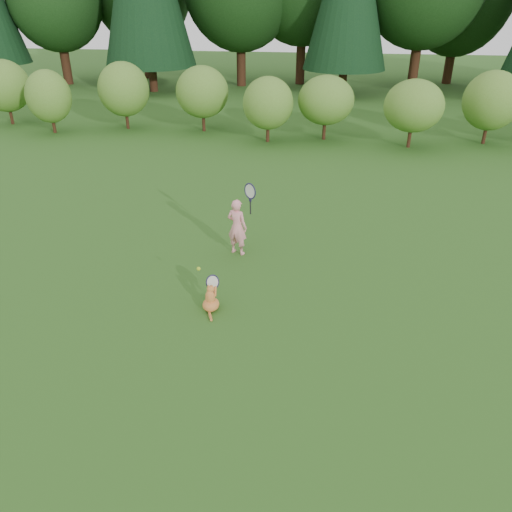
# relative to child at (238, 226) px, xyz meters

# --- Properties ---
(ground) EXTENTS (100.00, 100.00, 0.00)m
(ground) POSITION_rel_child_xyz_m (0.44, -2.21, -0.70)
(ground) COLOR #245618
(ground) RESTS_ON ground
(shrub_row) EXTENTS (28.00, 3.00, 2.80)m
(shrub_row) POSITION_rel_child_xyz_m (0.44, 10.79, 0.70)
(shrub_row) COLOR #537A26
(shrub_row) RESTS_ON ground
(child) EXTENTS (0.76, 0.50, 2.00)m
(child) POSITION_rel_child_xyz_m (0.00, 0.00, 0.00)
(child) COLOR pink
(child) RESTS_ON ground
(cat) EXTENTS (0.38, 0.73, 0.73)m
(cat) POSITION_rel_child_xyz_m (-0.08, -2.40, -0.42)
(cat) COLOR #C46625
(cat) RESTS_ON ground
(tennis_ball) EXTENTS (0.08, 0.08, 0.08)m
(tennis_ball) POSITION_rel_child_xyz_m (-0.36, -2.11, 0.01)
(tennis_ball) COLOR #B9CD18
(tennis_ball) RESTS_ON ground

